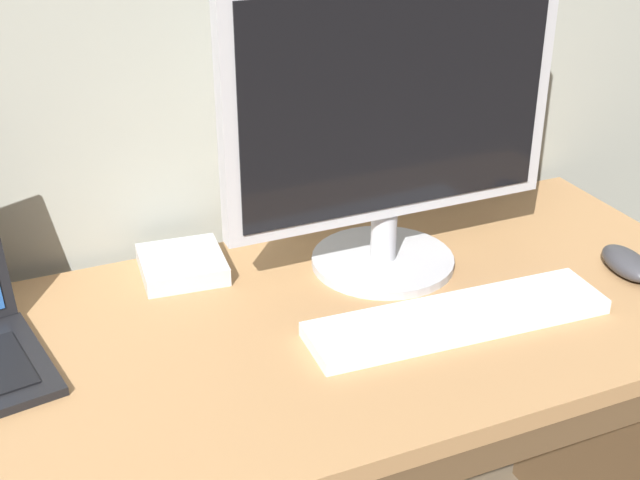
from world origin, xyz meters
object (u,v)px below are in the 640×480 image
(external_monitor, at_px, (392,121))
(external_drive_box, at_px, (182,264))
(computer_mouse, at_px, (626,263))
(wired_keyboard, at_px, (458,317))

(external_monitor, relative_size, external_drive_box, 4.01)
(external_monitor, bearing_deg, external_drive_box, 158.89)
(computer_mouse, distance_m, external_drive_box, 0.74)
(external_monitor, xyz_separation_m, external_drive_box, (-0.32, 0.12, -0.25))
(external_monitor, bearing_deg, wired_keyboard, -85.27)
(wired_keyboard, height_order, computer_mouse, computer_mouse)
(wired_keyboard, relative_size, computer_mouse, 4.05)
(external_monitor, distance_m, computer_mouse, 0.47)
(computer_mouse, bearing_deg, external_monitor, 161.80)
(wired_keyboard, distance_m, external_drive_box, 0.47)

